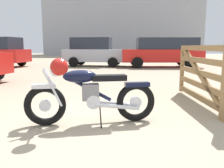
# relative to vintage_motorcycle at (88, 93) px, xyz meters

# --- Properties ---
(ground_plane) EXTENTS (80.00, 80.00, 0.00)m
(ground_plane) POSITION_rel_vintage_motorcycle_xyz_m (-0.07, -0.05, -0.49)
(ground_plane) COLOR gray
(vintage_motorcycle) EXTENTS (2.05, 0.84, 1.07)m
(vintage_motorcycle) POSITION_rel_vintage_motorcycle_xyz_m (0.00, 0.00, 0.00)
(vintage_motorcycle) COLOR black
(vintage_motorcycle) RESTS_ON ground_plane
(timber_gate) EXTENTS (0.40, 2.54, 1.60)m
(timber_gate) POSITION_rel_vintage_motorcycle_xyz_m (2.15, 1.25, 0.21)
(timber_gate) COLOR olive
(timber_gate) RESTS_ON ground_plane
(red_hatchback_near) EXTENTS (4.81, 2.22, 1.74)m
(red_hatchback_near) POSITION_rel_vintage_motorcycle_xyz_m (2.53, 10.91, 0.45)
(red_hatchback_near) COLOR black
(red_hatchback_near) RESTS_ON ground_plane
(silver_sedan_mid) EXTENTS (3.98, 1.98, 1.78)m
(silver_sedan_mid) POSITION_rel_vintage_motorcycle_xyz_m (-1.70, 11.26, 0.43)
(silver_sedan_mid) COLOR black
(silver_sedan_mid) RESTS_ON ground_plane
(industrial_building) EXTENTS (22.38, 10.33, 22.33)m
(industrial_building) POSITION_rel_vintage_motorcycle_xyz_m (-0.77, 33.50, 4.91)
(industrial_building) COLOR #9EA0A8
(industrial_building) RESTS_ON ground_plane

